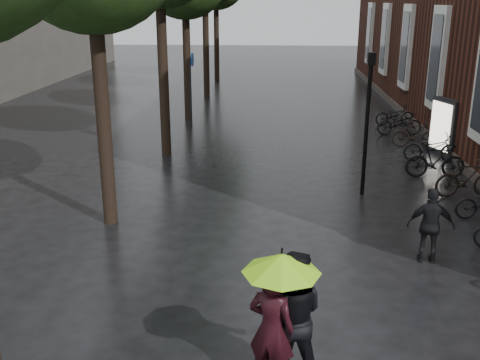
# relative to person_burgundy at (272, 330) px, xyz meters

# --- Properties ---
(person_burgundy) EXTENTS (0.76, 0.64, 1.77)m
(person_burgundy) POSITION_rel_person_burgundy_xyz_m (0.00, 0.00, 0.00)
(person_burgundy) COLOR black
(person_burgundy) RESTS_ON ground
(person_black) EXTENTS (0.94, 0.75, 1.89)m
(person_black) POSITION_rel_person_burgundy_xyz_m (0.26, 0.25, 0.06)
(person_black) COLOR black
(person_black) RESTS_ON ground
(lime_umbrella) EXTENTS (1.03, 1.03, 1.52)m
(lime_umbrella) POSITION_rel_person_burgundy_xyz_m (0.11, 0.05, 0.94)
(lime_umbrella) COLOR black
(lime_umbrella) RESTS_ON ground
(pedestrian_walking) EXTENTS (0.94, 0.49, 1.54)m
(pedestrian_walking) POSITION_rel_person_burgundy_xyz_m (3.09, 4.01, -0.11)
(pedestrian_walking) COLOR black
(pedestrian_walking) RESTS_ON ground
(parked_bicycles) EXTENTS (2.12, 14.90, 1.04)m
(parked_bicycles) POSITION_rel_person_burgundy_xyz_m (4.95, 9.82, -0.41)
(parked_bicycles) COLOR black
(parked_bicycles) RESTS_ON ground
(ad_lightbox) EXTENTS (0.29, 1.27, 1.91)m
(ad_lightbox) POSITION_rel_person_burgundy_xyz_m (5.61, 12.11, 0.08)
(ad_lightbox) COLOR black
(ad_lightbox) RESTS_ON ground
(lamp_post) EXTENTS (0.19, 0.19, 3.73)m
(lamp_post) POSITION_rel_person_burgundy_xyz_m (2.38, 8.02, 1.38)
(lamp_post) COLOR black
(lamp_post) RESTS_ON ground
(cycle_sign) EXTENTS (0.16, 0.54, 2.98)m
(cycle_sign) POSITION_rel_person_burgundy_xyz_m (-3.35, 16.05, 1.09)
(cycle_sign) COLOR #262628
(cycle_sign) RESTS_ON ground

